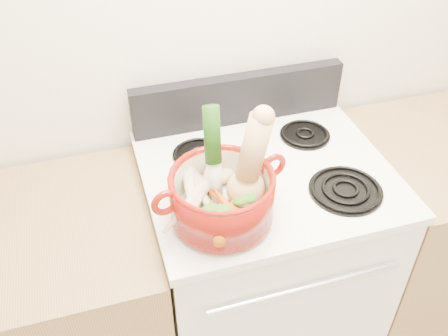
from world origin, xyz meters
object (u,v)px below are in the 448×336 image
object	(u,v)px
stove_body	(261,270)
dutch_oven	(222,197)
leek	(214,155)
squash	(249,162)

from	to	relation	value
stove_body	dutch_oven	distance (m)	0.63
dutch_oven	leek	distance (m)	0.12
stove_body	dutch_oven	bearing A→B (deg)	-140.62
squash	leek	xyz separation A→B (m)	(-0.08, 0.04, 0.01)
stove_body	leek	world-z (taller)	leek
stove_body	dutch_oven	xyz separation A→B (m)	(-0.20, -0.17, 0.58)
dutch_oven	leek	size ratio (longest dim) A/B	0.97
dutch_oven	squash	xyz separation A→B (m)	(0.08, 0.01, 0.10)
leek	dutch_oven	bearing A→B (deg)	-77.55
stove_body	squash	world-z (taller)	squash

